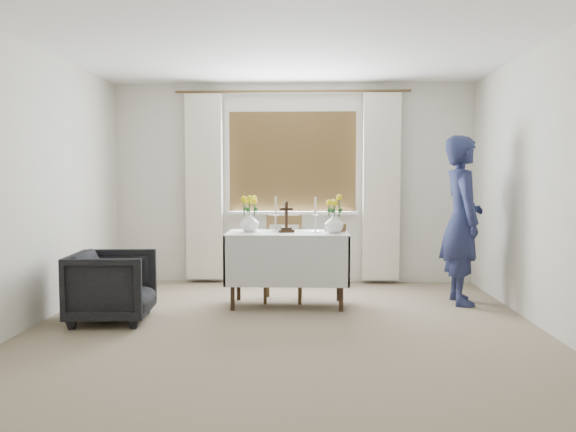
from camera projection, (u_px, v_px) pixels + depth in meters
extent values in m
plane|color=gray|center=(284.00, 337.00, 4.65)|extent=(5.00, 5.00, 0.00)
cube|color=silver|center=(288.00, 269.00, 5.79)|extent=(1.24, 0.64, 0.76)
imported|color=black|center=(112.00, 286.00, 5.16)|extent=(0.77, 0.75, 0.65)
imported|color=navy|center=(462.00, 220.00, 5.87)|extent=(0.42, 0.64, 1.76)
cube|color=silver|center=(292.00, 259.00, 7.05)|extent=(1.10, 0.10, 0.60)
imported|color=white|center=(250.00, 222.00, 5.81)|extent=(0.25, 0.25, 0.20)
imported|color=white|center=(334.00, 223.00, 5.68)|extent=(0.24, 0.24, 0.20)
cylinder|color=brown|center=(335.00, 227.00, 5.89)|extent=(0.29, 0.29, 0.09)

